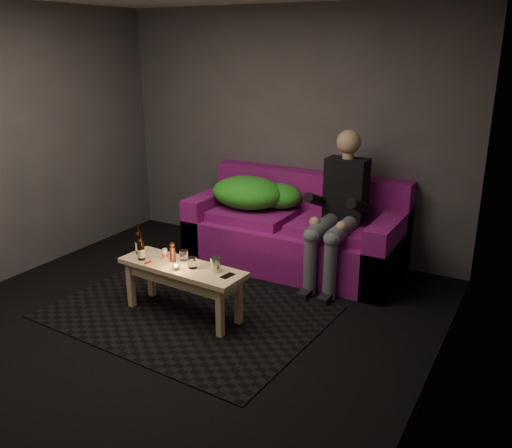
{
  "coord_description": "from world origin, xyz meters",
  "views": [
    {
      "loc": [
        2.54,
        -3.01,
        2.2
      ],
      "look_at": [
        0.19,
        1.19,
        0.6
      ],
      "focal_mm": 38.0,
      "sensor_mm": 36.0,
      "label": 1
    }
  ],
  "objects": [
    {
      "name": "floor",
      "position": [
        0.0,
        0.0,
        0.0
      ],
      "size": [
        4.5,
        4.5,
        0.0
      ],
      "primitive_type": "plane",
      "color": "black",
      "rests_on": "ground"
    },
    {
      "name": "room",
      "position": [
        0.0,
        0.47,
        1.64
      ],
      "size": [
        4.5,
        4.5,
        4.5
      ],
      "color": "silver",
      "rests_on": "ground"
    },
    {
      "name": "rug",
      "position": [
        -0.03,
        0.37,
        0.01
      ],
      "size": [
        2.35,
        1.77,
        0.01
      ],
      "primitive_type": "cube",
      "rotation": [
        0.0,
        0.0,
        -0.06
      ],
      "color": "black",
      "rests_on": "floor"
    },
    {
      "name": "sofa",
      "position": [
        0.32,
        1.82,
        0.34
      ],
      "size": [
        2.17,
        0.98,
        0.93
      ],
      "color": "#700F5A",
      "rests_on": "floor"
    },
    {
      "name": "green_blanket",
      "position": [
        -0.19,
        1.81,
        0.7
      ],
      "size": [
        0.95,
        0.65,
        0.33
      ],
      "color": "#1A8F20",
      "rests_on": "sofa"
    },
    {
      "name": "person",
      "position": [
        0.83,
        1.65,
        0.75
      ],
      "size": [
        0.39,
        0.9,
        1.45
      ],
      "color": "black",
      "rests_on": "sofa"
    },
    {
      "name": "coffee_table",
      "position": [
        -0.03,
        0.32,
        0.38
      ],
      "size": [
        1.15,
        0.43,
        0.46
      ],
      "rotation": [
        0.0,
        0.0,
        -0.06
      ],
      "color": "#E2D084",
      "rests_on": "rug"
    },
    {
      "name": "beer_bottle_a",
      "position": [
        -0.51,
        0.36,
        0.56
      ],
      "size": [
        0.07,
        0.07,
        0.27
      ],
      "color": "black",
      "rests_on": "coffee_table"
    },
    {
      "name": "beer_bottle_b",
      "position": [
        -0.4,
        0.25,
        0.55
      ],
      "size": [
        0.06,
        0.06,
        0.25
      ],
      "color": "black",
      "rests_on": "coffee_table"
    },
    {
      "name": "salt_shaker",
      "position": [
        -0.24,
        0.37,
        0.51
      ],
      "size": [
        0.04,
        0.04,
        0.09
      ],
      "primitive_type": "cylinder",
      "rotation": [
        0.0,
        0.0,
        0.04
      ],
      "color": "silver",
      "rests_on": "coffee_table"
    },
    {
      "name": "pepper_mill",
      "position": [
        -0.14,
        0.35,
        0.53
      ],
      "size": [
        0.06,
        0.06,
        0.13
      ],
      "primitive_type": "cylinder",
      "rotation": [
        0.0,
        0.0,
        0.26
      ],
      "color": "black",
      "rests_on": "coffee_table"
    },
    {
      "name": "tumbler_back",
      "position": [
        -0.08,
        0.42,
        0.5
      ],
      "size": [
        0.09,
        0.09,
        0.09
      ],
      "primitive_type": "cylinder",
      "rotation": [
        0.0,
        0.0,
        -0.39
      ],
      "color": "white",
      "rests_on": "coffee_table"
    },
    {
      "name": "tealight",
      "position": [
        -0.02,
        0.23,
        0.48
      ],
      "size": [
        0.06,
        0.06,
        0.04
      ],
      "color": "white",
      "rests_on": "coffee_table"
    },
    {
      "name": "tumbler_front",
      "position": [
        0.09,
        0.31,
        0.51
      ],
      "size": [
        0.09,
        0.09,
        0.09
      ],
      "primitive_type": "cylinder",
      "rotation": [
        0.0,
        0.0,
        -0.31
      ],
      "color": "white",
      "rests_on": "coffee_table"
    },
    {
      "name": "steel_cup",
      "position": [
        0.29,
        0.35,
        0.52
      ],
      "size": [
        0.09,
        0.09,
        0.12
      ],
      "primitive_type": "cylinder",
      "rotation": [
        0.0,
        0.0,
        -0.03
      ],
      "color": "#BABDC1",
      "rests_on": "coffee_table"
    },
    {
      "name": "smartphone",
      "position": [
        0.42,
        0.31,
        0.46
      ],
      "size": [
        0.08,
        0.13,
        0.01
      ],
      "primitive_type": "cube",
      "rotation": [
        0.0,
        0.0,
        -0.17
      ],
      "color": "black",
      "rests_on": "coffee_table"
    },
    {
      "name": "red_lighter",
      "position": [
        -0.3,
        0.21,
        0.47
      ],
      "size": [
        0.03,
        0.07,
        0.01
      ],
      "primitive_type": "cube",
      "rotation": [
        0.0,
        0.0,
        -0.13
      ],
      "color": "#B30C0B",
      "rests_on": "coffee_table"
    }
  ]
}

